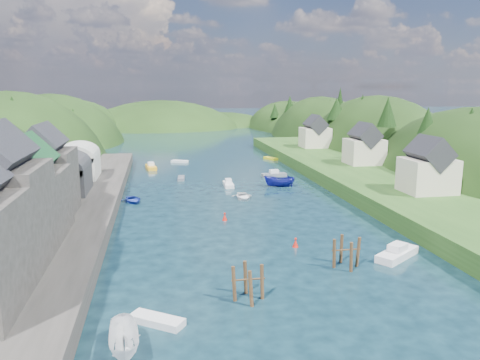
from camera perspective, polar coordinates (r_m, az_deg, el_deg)
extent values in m
plane|color=black|center=(92.15, -2.40, 0.20)|extent=(600.00, 600.00, 0.00)
ellipsoid|color=black|center=(122.23, -25.49, -2.49)|extent=(44.00, 75.56, 52.00)
ellipsoid|color=black|center=(163.13, -21.63, 1.28)|extent=(44.00, 75.56, 48.19)
ellipsoid|color=black|center=(203.80, -19.38, 3.75)|extent=(44.00, 75.56, 39.00)
ellipsoid|color=black|center=(130.68, 16.01, -0.67)|extent=(36.00, 75.56, 48.00)
ellipsoid|color=black|center=(169.56, 9.68, 2.49)|extent=(36.00, 75.56, 44.49)
ellipsoid|color=black|center=(209.00, 5.81, 4.65)|extent=(36.00, 75.56, 36.00)
ellipsoid|color=black|center=(211.45, -9.49, 3.62)|extent=(80.00, 60.00, 44.00)
ellipsoid|color=black|center=(223.65, -2.31, 3.66)|extent=(70.00, 56.00, 36.00)
cone|color=black|center=(106.82, -25.96, 7.55)|extent=(4.73, 4.73, 6.13)
cone|color=black|center=(119.96, -24.87, 8.06)|extent=(4.34, 4.34, 6.99)
cone|color=black|center=(124.37, -22.99, 6.18)|extent=(5.28, 5.28, 5.40)
cone|color=black|center=(136.28, -23.99, 8.07)|extent=(4.77, 4.77, 6.54)
cone|color=black|center=(143.65, -19.65, 7.11)|extent=(4.07, 4.07, 5.68)
cone|color=black|center=(160.26, -20.28, 7.99)|extent=(4.56, 4.56, 9.34)
cone|color=black|center=(166.43, -21.31, 7.23)|extent=(4.75, 4.75, 5.53)
cone|color=black|center=(178.85, -18.51, 7.90)|extent=(4.27, 4.27, 7.07)
cone|color=black|center=(88.48, 26.29, 5.83)|extent=(5.03, 5.03, 6.54)
cone|color=black|center=(92.06, 21.86, 5.93)|extent=(5.29, 5.29, 7.53)
cone|color=black|center=(103.01, 17.55, 7.93)|extent=(4.07, 4.07, 6.21)
cone|color=black|center=(111.60, 18.18, 5.76)|extent=(3.40, 3.40, 5.53)
cone|color=black|center=(126.55, 14.65, 8.10)|extent=(4.94, 4.94, 8.84)
cone|color=black|center=(128.00, 11.69, 8.51)|extent=(5.25, 5.25, 5.91)
cone|color=black|center=(140.17, 12.08, 9.15)|extent=(3.36, 3.36, 9.16)
cone|color=black|center=(157.28, 10.91, 8.45)|extent=(4.57, 4.57, 6.56)
cone|color=black|center=(168.77, 9.21, 8.23)|extent=(3.59, 3.59, 6.28)
cone|color=black|center=(174.26, 6.09, 9.22)|extent=(4.14, 4.14, 5.95)
cone|color=black|center=(188.02, 4.27, 8.46)|extent=(3.83, 3.83, 5.64)
cube|color=#2D2B28|center=(63.06, -20.71, -4.83)|extent=(12.00, 110.00, 2.00)
cube|color=#234719|center=(64.68, -26.85, -4.71)|extent=(12.00, 110.00, 2.50)
cube|color=#2D2B28|center=(54.84, -24.57, -2.63)|extent=(8.00, 9.00, 7.00)
cube|color=#1E592D|center=(54.02, -24.96, 1.97)|extent=(5.88, 9.36, 5.88)
cube|color=#2D2B28|center=(63.29, -22.64, -0.26)|extent=(7.00, 8.00, 8.00)
cube|color=black|center=(62.57, -22.98, 4.09)|extent=(5.15, 8.32, 5.15)
cube|color=#2D2D30|center=(75.20, -20.61, 0.05)|extent=(7.00, 9.00, 4.00)
cylinder|color=#2D2D30|center=(74.86, -20.72, 1.55)|extent=(7.00, 9.00, 7.00)
cube|color=#B2B2A8|center=(86.85, -19.22, 1.57)|extent=(7.00, 9.00, 4.00)
cylinder|color=#B2B2A8|center=(86.55, -19.31, 2.88)|extent=(7.00, 9.00, 7.00)
cube|color=#234719|center=(89.36, 14.58, 0.28)|extent=(16.00, 120.00, 2.40)
cube|color=beige|center=(74.08, 21.90, 0.51)|extent=(7.00, 6.00, 5.00)
cube|color=black|center=(73.57, 22.10, 3.06)|extent=(5.15, 6.24, 5.15)
cube|color=beige|center=(97.61, 14.89, 3.37)|extent=(7.00, 6.00, 5.00)
cube|color=black|center=(97.23, 14.99, 5.32)|extent=(5.15, 6.24, 5.15)
cube|color=beige|center=(122.09, 9.13, 5.13)|extent=(7.00, 6.00, 5.00)
cube|color=black|center=(121.79, 9.18, 6.70)|extent=(5.15, 6.24, 5.15)
cylinder|color=#382314|center=(40.65, 2.71, -12.67)|extent=(0.32, 0.32, 3.64)
cylinder|color=#382314|center=(41.50, 0.68, -12.14)|extent=(0.32, 0.32, 3.64)
cylinder|color=#382314|center=(40.23, -0.71, -12.93)|extent=(0.32, 0.32, 3.64)
cylinder|color=#382314|center=(39.35, 1.36, -13.51)|extent=(0.32, 0.32, 3.64)
cylinder|color=#382314|center=(40.18, 1.01, -12.02)|extent=(2.88, 0.16, 0.16)
cylinder|color=#382314|center=(48.83, 14.17, -8.83)|extent=(0.32, 0.32, 3.63)
cylinder|color=#382314|center=(49.42, 12.24, -8.49)|extent=(0.32, 0.32, 3.63)
cylinder|color=#382314|center=(47.89, 11.40, -9.11)|extent=(0.32, 0.32, 3.63)
cylinder|color=#382314|center=(47.27, 13.39, -9.47)|extent=(0.32, 0.32, 3.63)
cylinder|color=#382314|center=(48.14, 12.83, -8.30)|extent=(3.00, 0.16, 0.16)
cone|color=#B1170E|center=(53.40, 6.78, -7.66)|extent=(0.70, 0.70, 0.90)
sphere|color=#B1170E|center=(53.24, 6.79, -7.15)|extent=(0.30, 0.30, 0.30)
cone|color=#B1170E|center=(63.30, -1.87, -4.54)|extent=(0.70, 0.70, 0.90)
sphere|color=#B1170E|center=(63.16, -1.87, -4.11)|extent=(0.30, 0.30, 0.30)
imported|color=silver|center=(75.41, 0.41, -2.02)|extent=(3.52, 4.86, 0.99)
imported|color=navy|center=(75.16, -12.92, -2.38)|extent=(4.45, 5.35, 0.95)
cube|color=#575C63|center=(91.59, -7.19, 0.21)|extent=(1.57, 3.91, 0.54)
cube|color=silver|center=(84.77, -1.43, -0.56)|extent=(1.75, 4.81, 0.67)
cube|color=silver|center=(84.63, -1.43, -0.09)|extent=(1.16, 1.71, 0.70)
cube|color=gold|center=(116.12, 3.75, 2.63)|extent=(2.99, 4.39, 0.59)
imported|color=white|center=(34.12, -13.88, -18.62)|extent=(2.49, 5.59, 2.10)
cube|color=silver|center=(52.58, 18.61, -8.59)|extent=(6.04, 5.08, 0.84)
cube|color=silver|center=(52.31, 18.66, -7.75)|extent=(2.52, 2.35, 0.70)
cube|color=slate|center=(94.16, 4.17, 0.62)|extent=(5.08, 2.10, 0.69)
cube|color=silver|center=(94.03, 4.18, 1.05)|extent=(1.83, 1.30, 0.70)
imported|color=navy|center=(84.53, 4.80, -0.20)|extent=(5.87, 3.26, 2.14)
cube|color=gold|center=(104.48, -10.80, 1.53)|extent=(2.61, 5.79, 0.78)
cube|color=silver|center=(104.35, -10.81, 1.95)|extent=(1.55, 2.12, 0.70)
cube|color=silver|center=(112.29, -7.38, 2.26)|extent=(4.21, 2.98, 0.57)
cube|color=silver|center=(37.67, -10.09, -16.50)|extent=(4.38, 3.63, 0.61)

